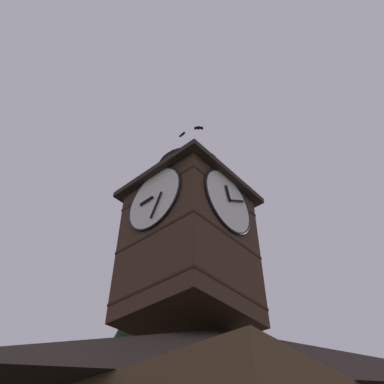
# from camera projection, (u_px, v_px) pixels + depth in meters

# --- Properties ---
(clock_tower) EXTENTS (4.82, 4.82, 8.94)m
(clock_tower) POSITION_uv_depth(u_px,v_px,m) (189.00, 235.00, 16.36)
(clock_tower) COLOR #422B1E
(clock_tower) RESTS_ON building_main
(moon) EXTENTS (1.86, 1.86, 1.86)m
(moon) POSITION_uv_depth(u_px,v_px,m) (52.00, 382.00, 35.60)
(moon) COLOR silver
(flying_bird_high) EXTENTS (0.49, 0.51, 0.15)m
(flying_bird_high) POSITION_uv_depth(u_px,v_px,m) (199.00, 128.00, 22.98)
(flying_bird_high) COLOR black
(flying_bird_low) EXTENTS (0.22, 0.53, 0.11)m
(flying_bird_low) POSITION_uv_depth(u_px,v_px,m) (182.00, 135.00, 25.68)
(flying_bird_low) COLOR black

